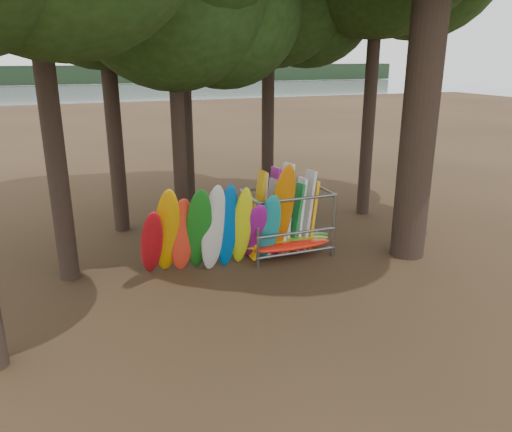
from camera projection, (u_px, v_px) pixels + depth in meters
name	position (u px, v px, depth m)	size (l,w,h in m)	color
ground	(267.00, 279.00, 14.20)	(120.00, 120.00, 0.00)	#47331E
lake	(101.00, 103.00, 67.56)	(160.00, 160.00, 0.00)	gray
far_shore	(82.00, 75.00, 111.42)	(160.00, 4.00, 4.00)	black
kayak_row	(220.00, 229.00, 14.28)	(4.66, 2.02, 3.27)	#AF0E18
storage_rack	(286.00, 224.00, 15.74)	(3.18, 1.50, 2.88)	slate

